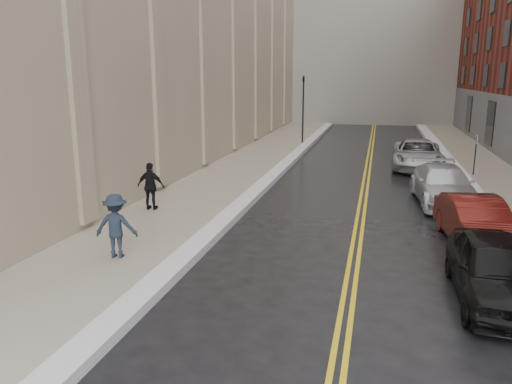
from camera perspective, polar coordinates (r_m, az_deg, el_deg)
The scene contains 14 objects.
ground at distance 9.57m, azimuth -7.16°, elevation -19.86°, with size 160.00×160.00×0.00m, color black.
sidewalk_left at distance 25.15m, azimuth -3.80°, elevation 1.38°, with size 4.00×64.00×0.15m, color gray.
lane_stripe_a at distance 24.03m, azimuth 12.04°, elevation 0.39°, with size 0.12×64.00×0.01m, color gold.
lane_stripe_b at distance 24.03m, azimuth 12.61°, elevation 0.36°, with size 0.12×64.00×0.01m, color gold.
snow_ridge_left at distance 24.55m, azimuth 1.32°, elevation 1.25°, with size 0.70×60.80×0.26m, color silver.
snow_ridge_right at distance 24.35m, azimuth 23.33°, elevation 0.11°, with size 0.85×60.80×0.30m, color silver.
traffic_signal at distance 37.93m, azimuth 5.41°, elevation 9.92°, with size 0.18×0.15×5.20m.
parking_sign_far at distance 28.16m, azimuth 23.79°, elevation 4.20°, with size 0.06×0.35×2.23m.
car_black at distance 13.05m, azimuth 25.73°, elevation -7.98°, with size 1.86×4.61×1.57m, color black.
car_maroon at distance 17.06m, azimuth 23.85°, elevation -3.12°, with size 1.58×4.54×1.50m, color #4C110D.
car_silver_near at distance 22.07m, azimuth 20.61°, elevation 0.75°, with size 2.17×5.34×1.55m, color #B7BCC0.
car_silver_far at distance 29.96m, azimuth 17.95°, elevation 4.12°, with size 2.71×5.88×1.63m, color #A9AEB2.
pedestrian_b at distance 14.63m, azimuth -15.70°, elevation -3.75°, with size 1.19×0.68×1.84m, color #1A2330.
pedestrian_c at distance 19.52m, azimuth -11.93°, elevation 0.65°, with size 1.07×0.45×1.83m, color black.
Camera 1 is at (2.99, -7.46, 5.20)m, focal length 35.00 mm.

